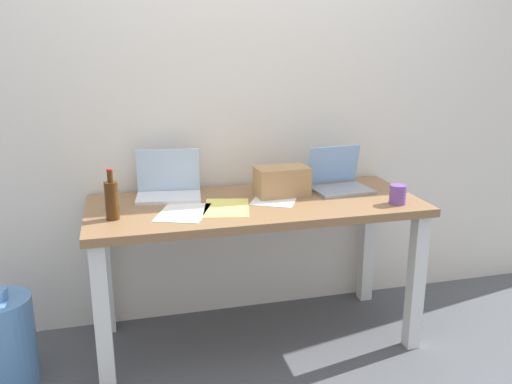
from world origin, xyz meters
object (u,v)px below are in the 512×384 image
laptop_left (169,187)px  laptop_right (339,181)px  desk (256,223)px  water_cooler_jug (2,341)px  computer_mouse (113,206)px  beer_bottle (112,199)px  coffee_mug (398,194)px  cardboard_box (282,181)px

laptop_left → laptop_right: (0.89, -0.09, -0.01)m
desk → water_cooler_jug: bearing=-176.2°
laptop_left → computer_mouse: size_ratio=3.43×
beer_bottle → water_cooler_jug: 0.83m
coffee_mug → cardboard_box: bearing=151.0°
laptop_right → beer_bottle: 1.18m
computer_mouse → beer_bottle: bearing=-92.1°
laptop_left → beer_bottle: laptop_left is taller
laptop_left → coffee_mug: laptop_left is taller
cardboard_box → water_cooler_jug: (-1.37, -0.15, -0.62)m
desk → coffee_mug: 0.71m
coffee_mug → beer_bottle: bearing=175.5°
laptop_right → computer_mouse: bearing=-177.4°
laptop_right → cardboard_box: size_ratio=1.17×
cardboard_box → laptop_left: bearing=168.3°
coffee_mug → water_cooler_jug: bearing=176.2°
water_cooler_jug → laptop_right: bearing=6.1°
desk → coffee_mug: coffee_mug is taller
cardboard_box → desk: bearing=-154.9°
coffee_mug → desk: bearing=162.6°
laptop_left → computer_mouse: (-0.28, -0.14, -0.04)m
laptop_right → cardboard_box: 0.33m
beer_bottle → computer_mouse: size_ratio=2.31×
laptop_left → coffee_mug: 1.14m
desk → laptop_left: 0.48m
laptop_left → cardboard_box: size_ratio=1.28×
cardboard_box → water_cooler_jug: cardboard_box is taller
desk → computer_mouse: 0.70m
computer_mouse → cardboard_box: (0.84, 0.03, 0.06)m
desk → beer_bottle: bearing=-171.7°
computer_mouse → laptop_left: bearing=24.6°
laptop_right → water_cooler_jug: 1.81m
beer_bottle → cardboard_box: (0.84, 0.17, -0.02)m
laptop_right → computer_mouse: (-1.17, -0.05, -0.03)m
laptop_left → coffee_mug: (1.07, -0.40, -0.01)m
computer_mouse → water_cooler_jug: size_ratio=0.21×
beer_bottle → coffee_mug: beer_bottle is taller
beer_bottle → laptop_right: bearing=9.7°
beer_bottle → water_cooler_jug: (-0.53, 0.02, -0.64)m
laptop_left → cardboard_box: laptop_left is taller
desk → laptop_right: 0.52m
water_cooler_jug → coffee_mug: bearing=-3.8°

